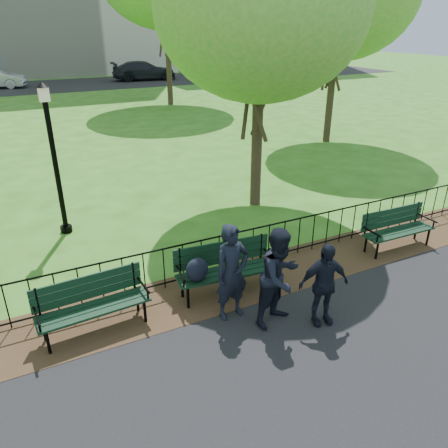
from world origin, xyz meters
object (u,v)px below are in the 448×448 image
person_mid (280,277)px  person_right (323,284)px  park_bench_right_a (396,225)px  person_left (232,272)px  lamppost (54,155)px  park_bench_main (214,266)px  tree_near_e (261,8)px  park_bench_left_a (91,299)px  sedan_dark (144,71)px

person_mid → person_right: (0.65, -0.36, -0.13)m
park_bench_right_a → person_mid: size_ratio=1.02×
person_left → lamppost: bearing=108.7°
person_right → person_left: bearing=159.4°
park_bench_main → lamppost: bearing=121.9°
tree_near_e → person_right: bearing=-108.7°
park_bench_left_a → person_right: 3.92m
park_bench_left_a → park_bench_right_a: bearing=-4.6°
park_bench_left_a → person_left: bearing=-21.7°
person_right → sedan_dark: 36.48m
lamppost → person_left: lamppost is taller
person_right → tree_near_e: bearing=84.4°
lamppost → sedan_dark: (11.39, 29.79, -1.15)m
person_left → sedan_dark: (9.27, 34.74, -0.06)m
lamppost → person_mid: bearing=-63.1°
lamppost → park_bench_right_a: bearing=-32.8°
park_bench_main → park_bench_left_a: park_bench_main is taller
park_bench_right_a → tree_near_e: size_ratio=0.25×
person_right → sedan_dark: (7.97, 35.60, 0.06)m
park_bench_main → person_left: 0.73m
park_bench_main → person_right: bearing=-44.2°
park_bench_left_a → park_bench_main: bearing=-4.9°
park_bench_left_a → person_mid: 3.19m
tree_near_e → person_mid: bearing=-116.4°
tree_near_e → person_left: (-3.09, -4.42, -4.22)m
park_bench_left_a → person_right: size_ratio=1.24×
tree_near_e → person_right: (-1.79, -5.29, -4.34)m
park_bench_right_a → lamppost: size_ratio=0.50×
park_bench_left_a → lamppost: (0.16, 4.20, 1.38)m
lamppost → sedan_dark: size_ratio=0.64×
park_bench_main → person_left: (0.01, -0.69, 0.23)m
park_bench_right_a → person_left: size_ratio=1.02×
park_bench_main → sedan_dark: sedan_dark is taller
park_bench_main → sedan_dark: size_ratio=0.35×
park_bench_main → park_bench_left_a: (-2.26, 0.05, -0.07)m
park_bench_main → person_right: 2.04m
person_mid → sedan_dark: (8.62, 35.24, -0.07)m
park_bench_left_a → sedan_dark: (11.55, 33.99, 0.23)m
tree_near_e → person_right: size_ratio=4.83×
park_bench_right_a → person_mid: bearing=-162.7°
park_bench_left_a → person_mid: size_ratio=1.06×
person_right → park_bench_right_a: bearing=37.3°
park_bench_right_a → sedan_dark: 34.44m
lamppost → person_right: size_ratio=2.38×
person_left → person_right: (1.30, -0.87, -0.12)m
person_left → sedan_dark: person_left is taller
tree_near_e → person_mid: (-2.44, -4.92, -4.21)m
park_bench_left_a → person_mid: (2.92, -1.25, 0.30)m
park_bench_main → lamppost: size_ratio=0.54×
park_bench_main → tree_near_e: size_ratio=0.27×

